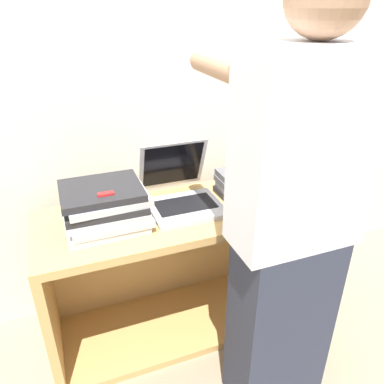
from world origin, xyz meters
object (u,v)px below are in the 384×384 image
laptop_stack_right (257,186)px  person (290,232)px  laptop_stack_left (105,206)px  laptop_open (182,193)px

laptop_stack_right → person: (-0.15, -0.48, 0.08)m
laptop_stack_left → laptop_stack_right: (0.68, -0.00, -0.03)m
person → laptop_stack_left: bearing=137.5°
laptop_open → laptop_stack_right: size_ratio=1.13×
laptop_open → person: bearing=-71.0°
laptop_open → laptop_stack_left: (-0.34, -0.06, 0.03)m
laptop_open → laptop_stack_right: laptop_open is taller
laptop_stack_left → person: (0.53, -0.48, 0.05)m
laptop_stack_right → person: 0.51m
laptop_open → laptop_stack_right: bearing=-10.1°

